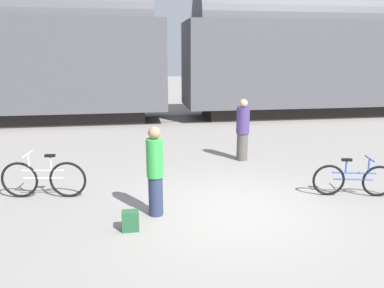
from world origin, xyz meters
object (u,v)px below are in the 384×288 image
at_px(bicycle_blue, 354,180).
at_px(person_in_green, 155,171).
at_px(freight_train, 175,51).
at_px(person_in_purple, 243,130).
at_px(bicycle_silver, 44,179).
at_px(backpack, 131,221).

relative_size(bicycle_blue, person_in_green, 0.99).
bearing_deg(freight_train, bicycle_blue, -75.02).
xyz_separation_m(bicycle_blue, person_in_purple, (-1.52, 2.92, 0.49)).
relative_size(bicycle_silver, person_in_green, 1.04).
distance_m(bicycle_blue, person_in_purple, 3.33).
bearing_deg(bicycle_blue, backpack, -169.20).
distance_m(freight_train, bicycle_silver, 9.88).
relative_size(bicycle_silver, person_in_purple, 1.02).
bearing_deg(bicycle_silver, person_in_green, -28.61).
bearing_deg(bicycle_blue, bicycle_silver, 171.91).
bearing_deg(backpack, bicycle_silver, 134.81).
xyz_separation_m(bicycle_blue, backpack, (-4.53, -0.86, -0.18)).
xyz_separation_m(bicycle_blue, person_in_green, (-4.07, -0.31, 0.48)).
relative_size(person_in_green, backpack, 4.84).
xyz_separation_m(person_in_purple, person_in_green, (-2.56, -3.23, -0.01)).
bearing_deg(bicycle_silver, bicycle_blue, -8.09).
bearing_deg(person_in_purple, bicycle_blue, -77.56).
height_order(freight_train, bicycle_blue, freight_train).
relative_size(person_in_purple, person_in_green, 1.02).
height_order(freight_train, bicycle_silver, freight_train).
bearing_deg(person_in_green, backpack, -166.84).
distance_m(bicycle_silver, person_in_purple, 5.19).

